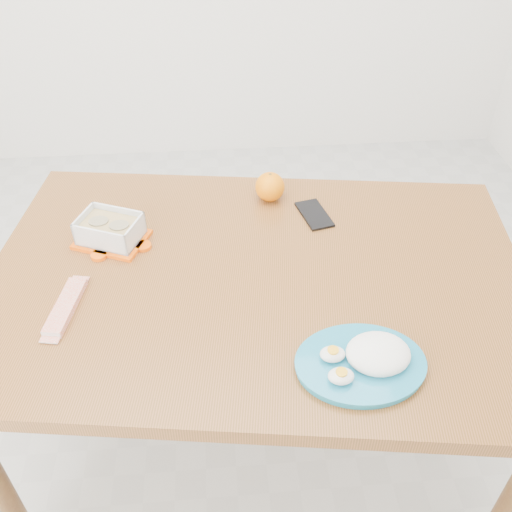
{
  "coord_description": "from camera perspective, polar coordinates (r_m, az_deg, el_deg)",
  "views": [
    {
      "loc": [
        0.08,
        -1.26,
        1.7
      ],
      "look_at": [
        0.17,
        -0.21,
        0.81
      ],
      "focal_mm": 40.0,
      "sensor_mm": 36.0,
      "label": 1
    }
  ],
  "objects": [
    {
      "name": "orange_fruit",
      "position": [
        1.66,
        1.4,
        6.93
      ],
      "size": [
        0.09,
        0.09,
        0.09
      ],
      "primitive_type": "sphere",
      "color": "orange",
      "rests_on": "dining_table"
    },
    {
      "name": "rice_plate",
      "position": [
        1.22,
        10.98,
        -10.04
      ],
      "size": [
        0.28,
        0.28,
        0.07
      ],
      "rotation": [
        0.0,
        0.0,
        0.02
      ],
      "color": "teal",
      "rests_on": "dining_table"
    },
    {
      "name": "food_container",
      "position": [
        1.55,
        -14.38,
        2.53
      ],
      "size": [
        0.21,
        0.19,
        0.07
      ],
      "rotation": [
        0.0,
        0.0,
        -0.39
      ],
      "color": "#FF5B07",
      "rests_on": "dining_table"
    },
    {
      "name": "ground",
      "position": [
        2.12,
        -5.15,
        -13.56
      ],
      "size": [
        3.5,
        3.5,
        0.0
      ],
      "primitive_type": "plane",
      "color": "#B7B7B2",
      "rests_on": "ground"
    },
    {
      "name": "smartphone",
      "position": [
        1.62,
        5.86,
        4.16
      ],
      "size": [
        0.1,
        0.15,
        0.01
      ],
      "primitive_type": "cube",
      "rotation": [
        0.0,
        0.0,
        0.23
      ],
      "color": "black",
      "rests_on": "dining_table"
    },
    {
      "name": "dining_table",
      "position": [
        1.48,
        -0.0,
        -4.32
      ],
      "size": [
        1.46,
        1.07,
        0.75
      ],
      "rotation": [
        0.0,
        0.0,
        -0.14
      ],
      "color": "brown",
      "rests_on": "ground"
    },
    {
      "name": "candy_bar",
      "position": [
        1.4,
        -18.51,
        -4.81
      ],
      "size": [
        0.08,
        0.18,
        0.02
      ],
      "primitive_type": "cube",
      "rotation": [
        0.0,
        0.0,
        1.38
      ],
      "color": "red",
      "rests_on": "dining_table"
    }
  ]
}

